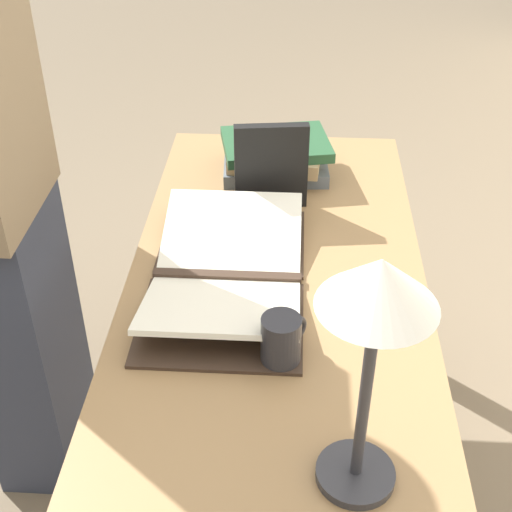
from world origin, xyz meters
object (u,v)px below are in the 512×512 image
(book_standing_upright, at_px, (271,167))
(reading_lamp, at_px, (376,313))
(coffee_mug, at_px, (282,340))
(open_book, at_px, (227,272))
(book_stack_tall, at_px, (276,157))

(book_standing_upright, distance_m, reading_lamp, 0.86)
(coffee_mug, bearing_deg, open_book, -152.55)
(book_stack_tall, xyz_separation_m, reading_lamp, (0.98, 0.16, 0.29))
(book_stack_tall, bearing_deg, coffee_mug, 3.06)
(book_stack_tall, distance_m, coffee_mug, 0.72)
(open_book, relative_size, book_stack_tall, 1.82)
(book_stack_tall, xyz_separation_m, book_standing_upright, (0.16, -0.01, 0.06))
(reading_lamp, bearing_deg, open_book, -153.28)
(open_book, xyz_separation_m, book_standing_upright, (-0.32, 0.08, 0.09))
(open_book, distance_m, book_standing_upright, 0.34)
(open_book, bearing_deg, book_stack_tall, 169.76)
(book_standing_upright, xyz_separation_m, reading_lamp, (0.81, 0.17, 0.23))
(book_stack_tall, bearing_deg, reading_lamp, 9.51)
(open_book, distance_m, coffee_mug, 0.27)
(book_standing_upright, distance_m, coffee_mug, 0.56)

